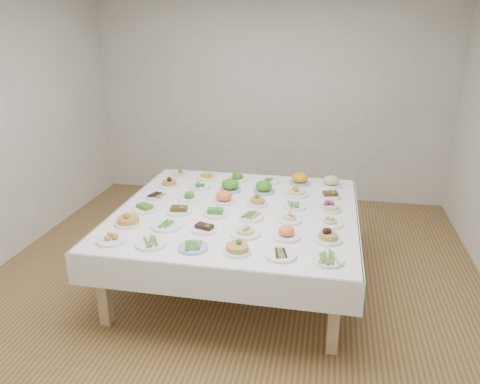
% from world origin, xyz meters
% --- Properties ---
extents(room_envelope, '(5.02, 5.02, 2.81)m').
position_xyz_m(room_envelope, '(0.00, 0.00, 1.83)').
color(room_envelope, olive).
rests_on(room_envelope, ground).
extents(display_table, '(2.29, 2.29, 0.75)m').
position_xyz_m(display_table, '(0.04, -0.01, 0.69)').
color(display_table, white).
rests_on(display_table, ground).
extents(dish_0, '(0.25, 0.25, 0.11)m').
position_xyz_m(dish_0, '(-0.84, -0.88, 0.80)').
color(dish_0, white).
rests_on(dish_0, display_table).
extents(dish_1, '(0.28, 0.25, 0.06)m').
position_xyz_m(dish_1, '(-0.49, -0.89, 0.78)').
color(dish_1, white).
rests_on(dish_1, display_table).
extents(dish_2, '(0.24, 0.24, 0.05)m').
position_xyz_m(dish_2, '(-0.14, -0.88, 0.77)').
color(dish_2, '#4C66B2').
rests_on(dish_2, display_table).
extents(dish_3, '(0.22, 0.22, 0.13)m').
position_xyz_m(dish_3, '(0.22, -0.88, 0.81)').
color(dish_3, white).
rests_on(dish_3, display_table).
extents(dish_4, '(0.25, 0.25, 0.06)m').
position_xyz_m(dish_4, '(0.56, -0.88, 0.77)').
color(dish_4, white).
rests_on(dish_4, display_table).
extents(dish_5, '(0.24, 0.24, 0.06)m').
position_xyz_m(dish_5, '(0.92, -0.89, 0.78)').
color(dish_5, white).
rests_on(dish_5, display_table).
extents(dish_6, '(0.24, 0.24, 0.15)m').
position_xyz_m(dish_6, '(-0.84, -0.53, 0.82)').
color(dish_6, white).
rests_on(dish_6, display_table).
extents(dish_7, '(0.26, 0.26, 0.06)m').
position_xyz_m(dish_7, '(-0.49, -0.53, 0.77)').
color(dish_7, white).
rests_on(dish_7, display_table).
extents(dish_8, '(0.22, 0.22, 0.09)m').
position_xyz_m(dish_8, '(-0.14, -0.53, 0.79)').
color(dish_8, white).
rests_on(dish_8, display_table).
extents(dish_9, '(0.26, 0.26, 0.14)m').
position_xyz_m(dish_9, '(0.22, -0.54, 0.82)').
color(dish_9, white).
rests_on(dish_9, display_table).
extents(dish_10, '(0.24, 0.24, 0.12)m').
position_xyz_m(dish_10, '(0.57, -0.53, 0.81)').
color(dish_10, white).
rests_on(dish_10, display_table).
extents(dish_11, '(0.23, 0.23, 0.13)m').
position_xyz_m(dish_11, '(0.92, -0.53, 0.81)').
color(dish_11, white).
rests_on(dish_11, display_table).
extents(dish_12, '(0.25, 0.25, 0.11)m').
position_xyz_m(dish_12, '(-0.83, -0.19, 0.80)').
color(dish_12, white).
rests_on(dish_12, display_table).
extents(dish_13, '(0.24, 0.24, 0.10)m').
position_xyz_m(dish_13, '(-0.48, -0.19, 0.79)').
color(dish_13, white).
rests_on(dish_13, display_table).
extents(dish_14, '(0.22, 0.22, 0.09)m').
position_xyz_m(dish_14, '(-0.13, -0.18, 0.79)').
color(dish_14, white).
rests_on(dish_14, display_table).
extents(dish_15, '(0.24, 0.24, 0.06)m').
position_xyz_m(dish_15, '(0.21, -0.18, 0.78)').
color(dish_15, white).
rests_on(dish_15, display_table).
extents(dish_16, '(0.23, 0.23, 0.11)m').
position_xyz_m(dish_16, '(0.56, -0.18, 0.80)').
color(dish_16, white).
rests_on(dish_16, display_table).
extents(dish_17, '(0.23, 0.23, 0.11)m').
position_xyz_m(dish_17, '(0.92, -0.19, 0.80)').
color(dish_17, white).
rests_on(dish_17, display_table).
extents(dish_18, '(0.22, 0.22, 0.05)m').
position_xyz_m(dish_18, '(-0.83, 0.16, 0.77)').
color(dish_18, white).
rests_on(dish_18, display_table).
extents(dish_19, '(0.24, 0.24, 0.10)m').
position_xyz_m(dish_19, '(-0.49, 0.17, 0.79)').
color(dish_19, white).
rests_on(dish_19, display_table).
extents(dish_20, '(0.23, 0.23, 0.13)m').
position_xyz_m(dish_20, '(-0.13, 0.16, 0.81)').
color(dish_20, white).
rests_on(dish_20, display_table).
extents(dish_21, '(0.22, 0.22, 0.12)m').
position_xyz_m(dish_21, '(0.21, 0.16, 0.80)').
color(dish_21, white).
rests_on(dish_21, display_table).
extents(dish_22, '(0.23, 0.23, 0.05)m').
position_xyz_m(dish_22, '(0.58, 0.16, 0.77)').
color(dish_22, white).
rests_on(dish_22, display_table).
extents(dish_23, '(0.23, 0.23, 0.13)m').
position_xyz_m(dish_23, '(0.92, 0.16, 0.81)').
color(dish_23, white).
rests_on(dish_23, display_table).
extents(dish_24, '(0.22, 0.22, 0.13)m').
position_xyz_m(dish_24, '(-0.83, 0.51, 0.81)').
color(dish_24, white).
rests_on(dish_24, display_table).
extents(dish_25, '(0.23, 0.23, 0.09)m').
position_xyz_m(dish_25, '(-0.48, 0.52, 0.79)').
color(dish_25, white).
rests_on(dish_25, display_table).
extents(dish_26, '(0.27, 0.27, 0.14)m').
position_xyz_m(dish_26, '(-0.14, 0.51, 0.82)').
color(dish_26, '#4C66B2').
rests_on(dish_26, display_table).
extents(dish_27, '(0.23, 0.23, 0.14)m').
position_xyz_m(dish_27, '(0.22, 0.52, 0.81)').
color(dish_27, '#4C66B2').
rests_on(dish_27, display_table).
extents(dish_28, '(0.27, 0.27, 0.14)m').
position_xyz_m(dish_28, '(0.57, 0.51, 0.82)').
color(dish_28, white).
rests_on(dish_28, display_table).
extents(dish_29, '(0.22, 0.22, 0.09)m').
position_xyz_m(dish_29, '(0.92, 0.51, 0.78)').
color(dish_29, white).
rests_on(dish_29, display_table).
extents(dish_30, '(0.23, 0.23, 0.11)m').
position_xyz_m(dish_30, '(-0.83, 0.86, 0.80)').
color(dish_30, white).
rests_on(dish_30, display_table).
extents(dish_31, '(0.25, 0.25, 0.10)m').
position_xyz_m(dish_31, '(-0.49, 0.86, 0.79)').
color(dish_31, white).
rests_on(dish_31, display_table).
extents(dish_32, '(0.22, 0.22, 0.09)m').
position_xyz_m(dish_32, '(-0.13, 0.86, 0.79)').
color(dish_32, white).
rests_on(dish_32, display_table).
extents(dish_33, '(0.25, 0.25, 0.05)m').
position_xyz_m(dish_33, '(0.22, 0.86, 0.77)').
color(dish_33, white).
rests_on(dish_33, display_table).
extents(dish_34, '(0.23, 0.23, 0.13)m').
position_xyz_m(dish_34, '(0.57, 0.87, 0.81)').
color(dish_34, '#4C66B2').
rests_on(dish_34, display_table).
extents(dish_35, '(0.25, 0.25, 0.14)m').
position_xyz_m(dish_35, '(0.92, 0.86, 0.82)').
color(dish_35, white).
rests_on(dish_35, display_table).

